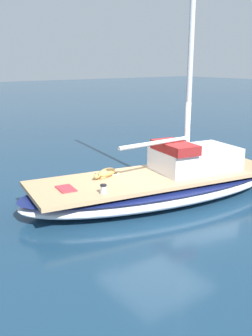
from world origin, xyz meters
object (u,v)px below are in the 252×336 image
deck_winch (103,189)px  deck_towel (66,189)px  sailboat_main (157,187)px  dog_tan (106,173)px  coiled_rope (113,173)px

deck_winch → deck_towel: deck_winch is taller
deck_towel → sailboat_main: bearing=81.8°
sailboat_main → dog_tan: bearing=-118.3°
sailboat_main → deck_winch: (0.40, -1.92, 0.42)m
coiled_rope → sailboat_main: bearing=50.7°
coiled_rope → deck_towel: coiled_rope is taller
deck_winch → coiled_rope: (-1.12, 1.03, -0.08)m
sailboat_main → deck_towel: (-0.35, -2.46, 0.34)m
sailboat_main → dog_tan: 1.40m
sailboat_main → coiled_rope: (-0.72, -0.88, 0.35)m
deck_winch → deck_towel: size_ratio=0.38×
dog_tan → deck_winch: size_ratio=4.47×
deck_winch → coiled_rope: size_ratio=0.65×
coiled_rope → dog_tan: bearing=-72.6°
deck_winch → deck_towel: (-0.75, -0.54, -0.08)m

